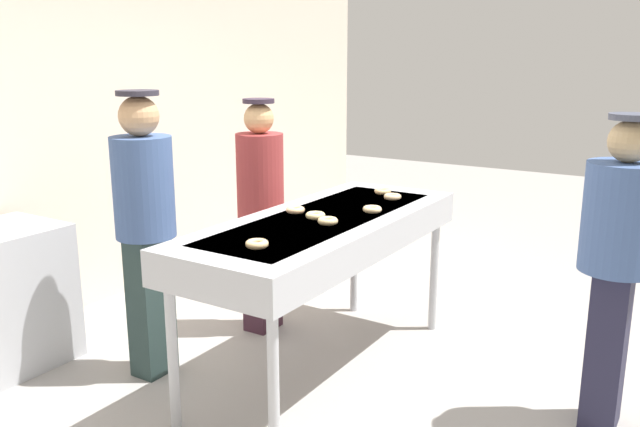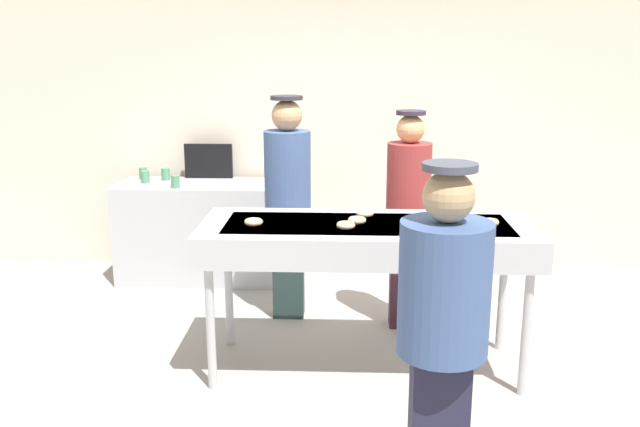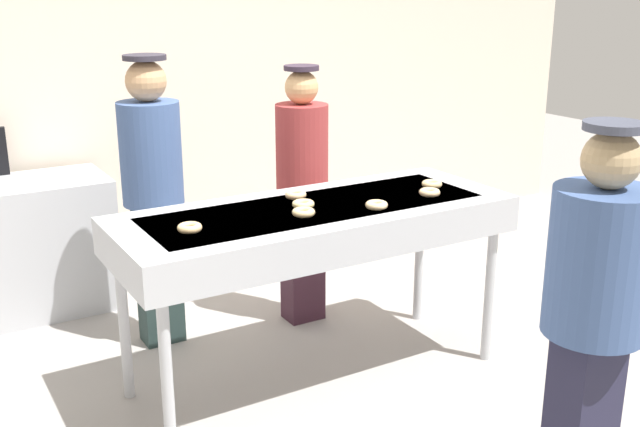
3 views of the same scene
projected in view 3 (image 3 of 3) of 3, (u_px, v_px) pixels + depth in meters
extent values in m
plane|color=#9E9993|center=(316.00, 376.00, 4.24)|extent=(16.00, 16.00, 0.00)
cube|color=beige|center=(166.00, 68.00, 5.62)|extent=(8.00, 0.12, 3.04)
cube|color=#B7BABF|center=(316.00, 224.00, 3.98)|extent=(2.14, 0.81, 0.20)
cube|color=slate|center=(316.00, 214.00, 3.96)|extent=(1.82, 0.57, 0.08)
cylinder|color=#B7BABF|center=(167.00, 382.00, 3.39)|extent=(0.06, 0.06, 0.80)
cylinder|color=#B7BABF|center=(489.00, 295.00, 4.33)|extent=(0.06, 0.06, 0.80)
cylinder|color=#B7BABF|center=(124.00, 328.00, 3.92)|extent=(0.06, 0.06, 0.80)
cylinder|color=#B7BABF|center=(419.00, 261.00, 4.87)|extent=(0.06, 0.06, 0.80)
torus|color=#EDD089|center=(303.00, 204.00, 3.93)|extent=(0.16, 0.16, 0.04)
torus|color=#EDCA89|center=(304.00, 212.00, 3.79)|extent=(0.16, 0.16, 0.04)
torus|color=#EAC28C|center=(430.00, 192.00, 4.15)|extent=(0.12, 0.12, 0.04)
torus|color=#F8C48A|center=(296.00, 195.00, 4.10)|extent=(0.13, 0.13, 0.04)
torus|color=beige|center=(377.00, 205.00, 3.91)|extent=(0.16, 0.16, 0.04)
torus|color=#F5CA87|center=(190.00, 228.00, 3.55)|extent=(0.15, 0.15, 0.04)
torus|color=#F0C784|center=(432.00, 184.00, 4.32)|extent=(0.14, 0.14, 0.04)
cube|color=#3B1E2C|center=(303.00, 258.00, 4.87)|extent=(0.24, 0.18, 0.83)
cylinder|color=#993333|center=(302.00, 151.00, 4.67)|extent=(0.33, 0.33, 0.59)
sphere|color=tan|center=(301.00, 87.00, 4.55)|extent=(0.20, 0.20, 0.20)
cylinder|color=#322634|center=(301.00, 68.00, 4.52)|extent=(0.22, 0.22, 0.03)
cube|color=#253835|center=(159.00, 273.00, 4.56)|extent=(0.24, 0.18, 0.88)
cylinder|color=#3F598C|center=(151.00, 153.00, 4.34)|extent=(0.36, 0.36, 0.60)
sphere|color=tan|center=(146.00, 81.00, 4.22)|extent=(0.23, 0.23, 0.23)
cylinder|color=#2E2A35|center=(144.00, 57.00, 4.18)|extent=(0.24, 0.24, 0.03)
cylinder|color=#3F598C|center=(599.00, 263.00, 2.73)|extent=(0.38, 0.38, 0.56)
sphere|color=tan|center=(611.00, 160.00, 2.62)|extent=(0.21, 0.21, 0.21)
cylinder|color=#434757|center=(615.00, 126.00, 2.59)|extent=(0.22, 0.22, 0.03)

